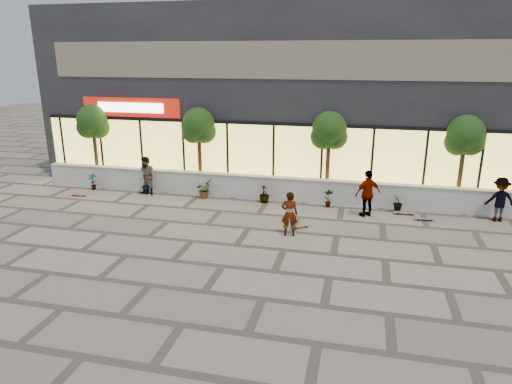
% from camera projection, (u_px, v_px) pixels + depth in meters
% --- Properties ---
extents(ground, '(80.00, 80.00, 0.00)m').
position_uv_depth(ground, '(222.00, 266.00, 14.03)').
color(ground, gray).
rests_on(ground, ground).
extents(planter_wall, '(22.00, 0.42, 1.04)m').
position_uv_depth(planter_wall, '(269.00, 188.00, 20.40)').
color(planter_wall, silver).
rests_on(planter_wall, ground).
extents(retail_building, '(24.00, 9.17, 8.50)m').
position_uv_depth(retail_building, '(291.00, 93.00, 24.42)').
color(retail_building, '#242429').
rests_on(retail_building, ground).
extents(shrub_a, '(0.43, 0.29, 0.81)m').
position_uv_depth(shrub_a, '(93.00, 182.00, 21.80)').
color(shrub_a, '#1A3E13').
rests_on(shrub_a, ground).
extents(shrub_b, '(0.57, 0.57, 0.81)m').
position_uv_depth(shrub_b, '(147.00, 185.00, 21.18)').
color(shrub_b, '#1A3E13').
rests_on(shrub_b, ground).
extents(shrub_c, '(0.68, 0.77, 0.81)m').
position_uv_depth(shrub_c, '(204.00, 189.00, 20.56)').
color(shrub_c, '#1A3E13').
rests_on(shrub_c, ground).
extents(shrub_d, '(0.64, 0.64, 0.81)m').
position_uv_depth(shrub_d, '(264.00, 193.00, 19.94)').
color(shrub_d, '#1A3E13').
rests_on(shrub_d, ground).
extents(shrub_e, '(0.46, 0.35, 0.81)m').
position_uv_depth(shrub_e, '(329.00, 198.00, 19.32)').
color(shrub_e, '#1A3E13').
rests_on(shrub_e, ground).
extents(shrub_f, '(0.55, 0.57, 0.81)m').
position_uv_depth(shrub_f, '(397.00, 203.00, 18.70)').
color(shrub_f, '#1A3E13').
rests_on(shrub_f, ground).
extents(tree_west, '(1.60, 1.50, 3.92)m').
position_uv_depth(tree_west, '(93.00, 124.00, 22.33)').
color(tree_west, '#423017').
rests_on(tree_west, ground).
extents(tree_midwest, '(1.60, 1.50, 3.92)m').
position_uv_depth(tree_midwest, '(199.00, 128.00, 21.11)').
color(tree_midwest, '#423017').
rests_on(tree_midwest, ground).
extents(tree_mideast, '(1.60, 1.50, 3.92)m').
position_uv_depth(tree_mideast, '(329.00, 133.00, 19.78)').
color(tree_mideast, '#423017').
rests_on(tree_mideast, ground).
extents(tree_east, '(1.60, 1.50, 3.92)m').
position_uv_depth(tree_east, '(465.00, 138.00, 18.56)').
color(tree_east, '#423017').
rests_on(tree_east, ground).
extents(skater_center, '(0.64, 0.46, 1.64)m').
position_uv_depth(skater_center, '(289.00, 214.00, 16.18)').
color(skater_center, white).
rests_on(skater_center, ground).
extents(skater_left, '(0.99, 0.84, 1.79)m').
position_uv_depth(skater_left, '(147.00, 176.00, 20.87)').
color(skater_left, '#897D58').
rests_on(skater_left, ground).
extents(skater_right_near, '(1.18, 1.00, 1.90)m').
position_uv_depth(skater_right_near, '(368.00, 194.00, 18.08)').
color(skater_right_near, silver).
rests_on(skater_right_near, ground).
extents(skater_right_far, '(1.22, 0.82, 1.75)m').
position_uv_depth(skater_right_far, '(500.00, 199.00, 17.59)').
color(skater_right_far, maroon).
rests_on(skater_right_far, ground).
extents(skateboard_center, '(0.66, 0.54, 0.08)m').
position_uv_depth(skateboard_center, '(301.00, 226.00, 17.10)').
color(skateboard_center, brown).
rests_on(skateboard_center, ground).
extents(skateboard_left, '(0.74, 0.27, 0.09)m').
position_uv_depth(skateboard_left, '(79.00, 195.00, 20.92)').
color(skateboard_left, '#AE4820').
rests_on(skateboard_left, ground).
extents(skateboard_right_near, '(0.84, 0.24, 0.10)m').
position_uv_depth(skateboard_right_near, '(404.00, 213.00, 18.50)').
color(skateboard_right_near, olive).
rests_on(skateboard_right_near, ground).
extents(skateboard_right_far, '(0.79, 0.28, 0.09)m').
position_uv_depth(skateboard_right_far, '(424.00, 219.00, 17.84)').
color(skateboard_right_far, '#57457F').
rests_on(skateboard_right_far, ground).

